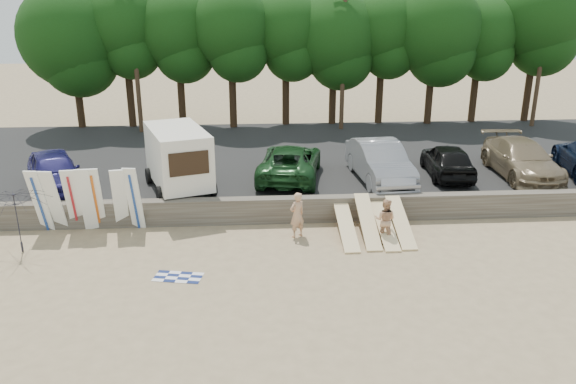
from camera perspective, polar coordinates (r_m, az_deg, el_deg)
name	(u,v)px	position (r m, az deg, el deg)	size (l,w,h in m)	color
ground	(355,253)	(19.51, 6.87, -6.16)	(120.00, 120.00, 0.00)	tan
seawall	(342,208)	(22.03, 5.52, -1.65)	(44.00, 0.50, 1.00)	#6B6356
parking_lot	(319,159)	(29.13, 3.18, 3.32)	(44.00, 14.50, 0.70)	#282828
treeline	(300,30)	(34.98, 1.18, 16.15)	(33.96, 6.21, 9.13)	#382616
utility_poles	(344,49)	(33.87, 5.66, 14.25)	(25.80, 0.26, 9.00)	#473321
box_trailer	(178,156)	(23.47, -11.11, 3.62)	(3.26, 4.48, 2.58)	white
car_0	(54,171)	(25.08, -22.68, 1.96)	(1.91, 4.76, 1.62)	#191751
car_1	(290,162)	(24.71, 0.21, 3.08)	(2.48, 5.37, 1.49)	#163D1A
car_2	(380,162)	(24.64, 9.30, 3.05)	(1.82, 5.22, 1.72)	gray
car_3	(447,160)	(26.00, 15.90, 3.14)	(1.75, 4.34, 1.48)	black
car_4	(522,159)	(27.09, 22.64, 3.12)	(2.21, 5.45, 1.58)	#837053
surfboard_upright_0	(40,201)	(22.38, -23.93, -0.87)	(0.50, 0.06, 2.60)	white
surfboard_upright_1	(54,201)	(22.22, -22.70, -0.86)	(0.50, 0.06, 2.60)	white
surfboard_upright_2	(73,200)	(22.08, -21.02, -0.76)	(0.50, 0.06, 2.60)	white
surfboard_upright_3	(87,200)	(21.85, -19.75, -0.77)	(0.50, 0.06, 2.60)	white
surfboard_upright_4	(96,199)	(21.85, -18.97, -0.69)	(0.50, 0.06, 2.60)	white
surfboard_upright_5	(120,199)	(21.60, -16.71, -0.72)	(0.50, 0.06, 2.60)	white
surfboard_upright_6	(134,199)	(21.45, -15.36, -0.67)	(0.50, 0.06, 2.60)	white
surfboard_low_0	(346,226)	(20.56, 5.94, -3.50)	(0.56, 3.00, 0.07)	beige
surfboard_low_1	(368,221)	(20.67, 8.09, -2.94)	(0.56, 3.00, 0.07)	beige
surfboard_low_2	(385,225)	(20.82, 9.78, -3.31)	(0.56, 3.00, 0.07)	beige
surfboard_low_3	(401,222)	(21.00, 11.36, -2.98)	(0.56, 3.00, 0.07)	beige
beachgoer_a	(297,215)	(20.31, 0.92, -2.34)	(0.62, 0.41, 1.71)	tan
beachgoer_b	(385,220)	(20.35, 9.84, -2.81)	(0.76, 0.59, 1.56)	tan
cooler	(377,225)	(21.48, 9.04, -3.35)	(0.38, 0.30, 0.32)	#268E37
gear_bag	(372,226)	(21.55, 8.54, -3.39)	(0.30, 0.25, 0.22)	orange
beach_towel	(178,277)	(18.12, -11.10, -8.47)	(1.50, 1.50, 0.00)	white
beach_umbrella	(17,221)	(21.14, -25.84, -2.70)	(2.44, 2.49, 2.24)	black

